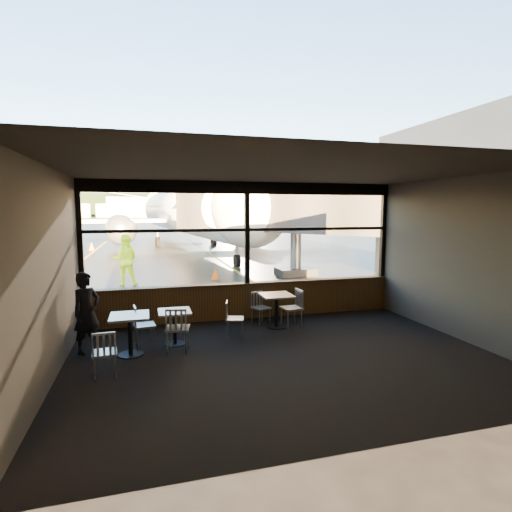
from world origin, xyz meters
name	(u,v)px	position (x,y,z in m)	size (l,w,h in m)	color
ground_plane	(154,220)	(0.00, 120.00, 0.00)	(520.00, 520.00, 0.00)	black
carpet_floor	(286,358)	(0.00, -3.00, 0.01)	(8.00, 6.00, 0.01)	black
ceiling	(288,170)	(0.00, -3.00, 3.50)	(8.00, 6.00, 0.04)	#38332D
wall_left	(48,276)	(-4.00, -3.00, 1.75)	(0.04, 6.00, 3.50)	#454037
wall_right	(466,260)	(4.00, -3.00, 1.75)	(0.04, 6.00, 3.50)	#454037
wall_back	(378,303)	(0.00, -6.00, 1.75)	(8.00, 0.04, 3.50)	#454037
window_sill	(247,301)	(0.00, 0.00, 0.45)	(8.00, 0.28, 0.90)	#513618
window_header	(247,188)	(0.00, 0.00, 3.35)	(8.00, 0.18, 0.30)	black
mullion_left	(80,236)	(-3.95, 0.00, 2.20)	(0.12, 0.12, 2.60)	black
mullion_centre	(247,234)	(0.00, 0.00, 2.20)	(0.12, 0.12, 2.60)	black
mullion_right	(383,231)	(3.95, 0.00, 2.20)	(0.12, 0.12, 2.60)	black
window_transom	(247,230)	(0.00, 0.00, 2.30)	(8.00, 0.10, 0.08)	black
airliner	(188,177)	(0.70, 21.21, 5.34)	(29.13, 34.96, 10.68)	white
jet_bridge	(299,216)	(3.60, 5.50, 2.57)	(9.63, 11.76, 5.13)	#2E2E31
cafe_table_near	(276,311)	(0.46, -1.02, 0.40)	(0.73, 0.73, 0.80)	#A8A29A
cafe_table_mid	(175,328)	(-1.96, -1.64, 0.36)	(0.66, 0.66, 0.72)	gray
cafe_table_left	(130,335)	(-2.84, -2.05, 0.40)	(0.72, 0.72, 0.80)	#A5A098
chair_near_e	(291,309)	(0.80, -1.13, 0.46)	(0.50, 0.50, 0.93)	beige
chair_near_w	(235,319)	(-0.65, -1.48, 0.40)	(0.44, 0.44, 0.81)	#B4AFA3
chair_near_n	(261,308)	(0.18, -0.67, 0.40)	(0.44, 0.44, 0.80)	#B2ADA0
chair_mid_s	(178,329)	(-1.94, -2.08, 0.46)	(0.50, 0.50, 0.92)	#BCB6AA
chair_mid_w	(145,326)	(-2.57, -1.55, 0.43)	(0.47, 0.47, 0.86)	#B4B0A3
chair_left_s	(105,353)	(-3.21, -3.00, 0.41)	(0.45, 0.45, 0.83)	#B4AFA2
passenger	(87,313)	(-3.65, -1.66, 0.80)	(0.58, 0.38, 1.60)	black
ground_crew	(125,260)	(-3.27, 5.81, 0.95)	(0.92, 0.72, 1.90)	#BFF219
cone_nose	(215,274)	(0.20, 6.14, 0.22)	(0.31, 0.31, 0.43)	orange
cone_wing	(92,246)	(-6.24, 20.44, 0.29)	(0.41, 0.41, 0.57)	#FF5608
terminal_annex	(486,205)	(10.00, 2.50, 3.00)	(5.00, 7.00, 6.00)	gray
hangar_mid	(151,206)	(0.00, 185.00, 5.00)	(38.00, 15.00, 10.00)	silver
hangar_right	(277,205)	(60.00, 178.00, 6.00)	(50.00, 20.00, 12.00)	silver
fuel_tank_a	(81,211)	(-30.00, 182.00, 3.00)	(8.00, 8.00, 6.00)	silver
fuel_tank_b	(105,211)	(-20.00, 182.00, 3.00)	(8.00, 8.00, 6.00)	silver
fuel_tank_c	(128,211)	(-10.00, 182.00, 3.00)	(8.00, 8.00, 6.00)	silver
treeline	(150,205)	(0.00, 210.00, 6.00)	(360.00, 3.00, 12.00)	black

